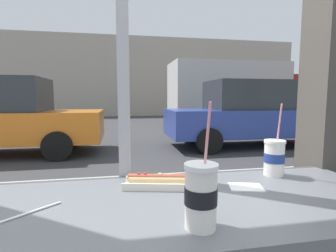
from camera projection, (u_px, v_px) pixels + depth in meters
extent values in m
plane|color=#38383A|center=(121.00, 137.00, 8.99)|extent=(60.00, 60.00, 0.00)
cube|color=#B2ADA3|center=(124.00, 220.00, 2.73)|extent=(16.00, 2.80, 0.12)
cube|color=#404245|center=(125.00, 179.00, 1.09)|extent=(1.87, 0.02, 0.02)
cube|color=#A89E8E|center=(119.00, 77.00, 19.53)|extent=(28.00, 1.20, 5.91)
cylinder|color=silver|center=(201.00, 198.00, 0.66)|extent=(0.08, 0.08, 0.16)
cylinder|color=black|center=(201.00, 195.00, 0.66)|extent=(0.08, 0.08, 0.04)
cylinder|color=black|center=(201.00, 170.00, 0.65)|extent=(0.07, 0.07, 0.01)
cylinder|color=white|center=(201.00, 166.00, 0.65)|extent=(0.09, 0.09, 0.01)
cylinder|color=pink|center=(207.00, 141.00, 0.64)|extent=(0.01, 0.04, 0.20)
cylinder|color=silver|center=(274.00, 159.00, 1.11)|extent=(0.08, 0.08, 0.14)
cylinder|color=navy|center=(274.00, 158.00, 1.11)|extent=(0.09, 0.09, 0.04)
cylinder|color=black|center=(275.00, 144.00, 1.11)|extent=(0.08, 0.08, 0.01)
cylinder|color=white|center=(275.00, 142.00, 1.10)|extent=(0.09, 0.09, 0.01)
cylinder|color=pink|center=(279.00, 127.00, 1.09)|extent=(0.02, 0.05, 0.20)
cube|color=silver|center=(161.00, 186.00, 0.97)|extent=(0.29, 0.15, 0.01)
cube|color=silver|center=(160.00, 188.00, 0.92)|extent=(0.27, 0.07, 0.03)
cube|color=silver|center=(161.00, 180.00, 1.01)|extent=(0.27, 0.07, 0.03)
cylinder|color=#DBB77A|center=(161.00, 180.00, 0.97)|extent=(0.24, 0.09, 0.04)
cylinder|color=#9E4733|center=(160.00, 177.00, 0.97)|extent=(0.24, 0.08, 0.03)
cube|color=beige|center=(160.00, 174.00, 0.96)|extent=(0.01, 0.01, 0.01)
cube|color=red|center=(145.00, 174.00, 0.97)|extent=(0.01, 0.01, 0.01)
cube|color=red|center=(139.00, 174.00, 0.97)|extent=(0.01, 0.01, 0.01)
cylinder|color=white|center=(30.00, 213.00, 0.75)|extent=(0.15, 0.13, 0.01)
cube|color=white|center=(246.00, 187.00, 0.96)|extent=(0.14, 0.12, 0.00)
cube|color=orange|center=(1.00, 127.00, 6.07)|extent=(4.63, 1.76, 0.71)
cylinder|color=black|center=(72.00, 135.00, 7.24)|extent=(0.64, 0.18, 0.64)
cylinder|color=black|center=(57.00, 146.00, 5.52)|extent=(0.64, 0.18, 0.64)
cube|color=#283D93|center=(245.00, 122.00, 7.21)|extent=(4.33, 1.72, 0.72)
cube|color=#282D33|center=(250.00, 95.00, 7.15)|extent=(2.25, 1.51, 0.78)
cylinder|color=black|center=(270.00, 130.00, 8.33)|extent=(0.64, 0.18, 0.64)
cylinder|color=black|center=(308.00, 138.00, 6.66)|extent=(0.64, 0.18, 0.64)
cylinder|color=black|center=(190.00, 132.00, 7.84)|extent=(0.64, 0.18, 0.64)
cylinder|color=black|center=(209.00, 141.00, 6.16)|extent=(0.64, 0.18, 0.64)
cylinder|color=black|center=(333.00, 128.00, 8.79)|extent=(0.64, 0.18, 0.64)
cube|color=beige|center=(227.00, 91.00, 11.44)|extent=(4.95, 2.20, 2.41)
cube|color=maroon|center=(292.00, 97.00, 12.07)|extent=(1.90, 2.10, 1.90)
cylinder|color=black|center=(278.00, 116.00, 13.20)|extent=(0.90, 0.24, 0.90)
cylinder|color=black|center=(307.00, 119.00, 11.14)|extent=(0.90, 0.24, 0.90)
cylinder|color=black|center=(200.00, 117.00, 12.48)|extent=(0.90, 0.24, 0.90)
cylinder|color=black|center=(216.00, 121.00, 10.33)|extent=(0.90, 0.24, 0.90)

